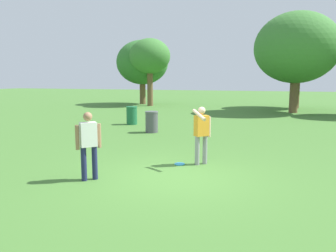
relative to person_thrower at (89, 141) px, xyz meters
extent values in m
plane|color=#447530|center=(1.92, 0.84, -0.94)|extent=(120.00, 120.00, 0.00)
cylinder|color=#1E234C|center=(-0.09, -0.09, -0.53)|extent=(0.13, 0.13, 0.82)
cylinder|color=#1E234C|center=(0.09, 0.09, -0.53)|extent=(0.13, 0.13, 0.82)
cube|color=white|center=(0.00, 0.00, 0.17)|extent=(0.42, 0.43, 0.58)
sphere|color=#9E7051|center=(0.00, 0.00, 0.59)|extent=(0.21, 0.21, 0.21)
cylinder|color=#9E7051|center=(-0.18, -0.19, 0.12)|extent=(0.09, 0.09, 0.58)
cylinder|color=#9E7051|center=(0.18, 0.19, 0.12)|extent=(0.09, 0.09, 0.58)
cylinder|color=gray|center=(2.31, 2.36, -0.53)|extent=(0.13, 0.13, 0.82)
cylinder|color=gray|center=(2.13, 2.18, -0.53)|extent=(0.13, 0.13, 0.82)
cube|color=orange|center=(2.22, 2.27, 0.17)|extent=(0.42, 0.43, 0.58)
sphere|color=beige|center=(2.22, 2.27, 0.59)|extent=(0.21, 0.21, 0.21)
cylinder|color=beige|center=(2.40, 2.46, 0.12)|extent=(0.09, 0.09, 0.58)
cylinder|color=beige|center=(2.23, 1.89, 0.51)|extent=(0.47, 0.47, 0.28)
cylinder|color=#2D9EDB|center=(1.65, 2.06, -0.93)|extent=(0.29, 0.29, 0.03)
cylinder|color=#515156|center=(-1.14, 7.06, -0.49)|extent=(0.56, 0.56, 0.90)
cylinder|color=slate|center=(-1.14, 7.06, -0.01)|extent=(0.59, 0.59, 0.06)
cylinder|color=#1E663D|center=(-3.09, 9.18, -0.49)|extent=(0.56, 0.56, 0.90)
cylinder|color=#287A4B|center=(-3.09, 9.18, -0.01)|extent=(0.59, 0.59, 0.06)
cylinder|color=brown|center=(-8.06, 22.54, 0.36)|extent=(0.56, 0.56, 2.60)
ellipsoid|color=#33702D|center=(-8.06, 22.54, 3.00)|extent=(4.88, 4.88, 4.15)
cylinder|color=brown|center=(-6.59, 20.76, 0.75)|extent=(0.50, 0.50, 3.39)
ellipsoid|color=#3D7A33|center=(-6.59, 20.76, 3.44)|extent=(3.60, 3.60, 3.06)
cylinder|color=brown|center=(5.32, 18.32, 0.54)|extent=(0.59, 0.59, 2.96)
ellipsoid|color=#3D7A33|center=(5.32, 18.32, 3.61)|extent=(5.78, 5.78, 4.92)
cylinder|color=brown|center=(5.68, 22.50, 0.51)|extent=(0.54, 0.54, 2.91)
ellipsoid|color=#33702D|center=(5.68, 22.50, 3.21)|extent=(4.51, 4.51, 3.83)
camera|label=1|loc=(4.19, -6.64, 1.47)|focal=35.07mm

